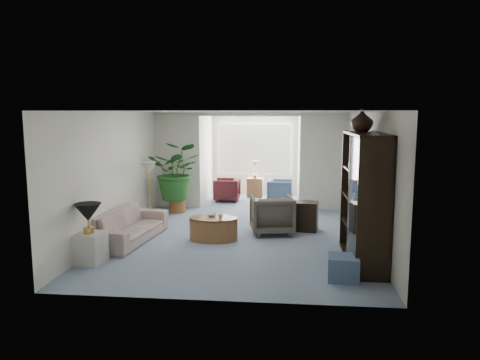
# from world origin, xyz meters

# --- Properties ---
(floor) EXTENTS (6.00, 6.00, 0.00)m
(floor) POSITION_xyz_m (0.00, 0.00, 0.00)
(floor) COLOR #7B91A3
(floor) RESTS_ON ground
(sunroom_floor) EXTENTS (2.60, 2.60, 0.00)m
(sunroom_floor) POSITION_xyz_m (0.00, 4.10, 0.00)
(sunroom_floor) COLOR #7B91A3
(sunroom_floor) RESTS_ON ground
(back_pier_left) EXTENTS (1.20, 0.12, 2.50)m
(back_pier_left) POSITION_xyz_m (-1.90, 3.00, 1.25)
(back_pier_left) COLOR beige
(back_pier_left) RESTS_ON ground
(back_pier_right) EXTENTS (1.20, 0.12, 2.50)m
(back_pier_right) POSITION_xyz_m (1.90, 3.00, 1.25)
(back_pier_right) COLOR beige
(back_pier_right) RESTS_ON ground
(back_header) EXTENTS (2.60, 0.12, 0.10)m
(back_header) POSITION_xyz_m (0.00, 3.00, 2.45)
(back_header) COLOR beige
(back_header) RESTS_ON back_pier_left
(window_pane) EXTENTS (2.20, 0.02, 1.50)m
(window_pane) POSITION_xyz_m (0.00, 5.18, 1.40)
(window_pane) COLOR white
(window_blinds) EXTENTS (2.20, 0.02, 1.50)m
(window_blinds) POSITION_xyz_m (0.00, 5.15, 1.40)
(window_blinds) COLOR white
(framed_picture) EXTENTS (0.04, 0.50, 0.40)m
(framed_picture) POSITION_xyz_m (2.46, -0.10, 1.70)
(framed_picture) COLOR beige
(sofa) EXTENTS (1.05, 2.18, 0.61)m
(sofa) POSITION_xyz_m (-2.09, -0.31, 0.31)
(sofa) COLOR #B8AF9C
(sofa) RESTS_ON ground
(end_table) EXTENTS (0.51, 0.51, 0.51)m
(end_table) POSITION_xyz_m (-2.29, -1.66, 0.25)
(end_table) COLOR beige
(end_table) RESTS_ON ground
(table_lamp) EXTENTS (0.44, 0.44, 0.30)m
(table_lamp) POSITION_xyz_m (-2.29, -1.66, 0.86)
(table_lamp) COLOR black
(table_lamp) RESTS_ON end_table
(floor_lamp) EXTENTS (0.36, 0.36, 0.28)m
(floor_lamp) POSITION_xyz_m (-2.12, 1.17, 1.25)
(floor_lamp) COLOR beige
(floor_lamp) RESTS_ON ground
(coffee_table) EXTENTS (1.01, 1.01, 0.45)m
(coffee_table) POSITION_xyz_m (-0.46, -0.08, 0.23)
(coffee_table) COLOR olive
(coffee_table) RESTS_ON ground
(coffee_bowl) EXTENTS (0.21, 0.21, 0.05)m
(coffee_bowl) POSITION_xyz_m (-0.51, 0.02, 0.47)
(coffee_bowl) COLOR beige
(coffee_bowl) RESTS_ON coffee_table
(coffee_cup) EXTENTS (0.10, 0.10, 0.09)m
(coffee_cup) POSITION_xyz_m (-0.31, -0.18, 0.49)
(coffee_cup) COLOR beige
(coffee_cup) RESTS_ON coffee_table
(wingback_chair) EXTENTS (0.99, 1.00, 0.79)m
(wingback_chair) POSITION_xyz_m (0.67, 0.54, 0.40)
(wingback_chair) COLOR #585045
(wingback_chair) RESTS_ON ground
(side_table_dark) EXTENTS (0.58, 0.49, 0.62)m
(side_table_dark) POSITION_xyz_m (1.37, 0.84, 0.31)
(side_table_dark) COLOR black
(side_table_dark) RESTS_ON ground
(entertainment_cabinet) EXTENTS (0.52, 1.94, 2.16)m
(entertainment_cabinet) POSITION_xyz_m (2.23, -1.14, 1.08)
(entertainment_cabinet) COLOR black
(entertainment_cabinet) RESTS_ON ground
(cabinet_urn) EXTENTS (0.38, 0.38, 0.39)m
(cabinet_urn) POSITION_xyz_m (2.23, -0.64, 2.35)
(cabinet_urn) COLOR black
(cabinet_urn) RESTS_ON entertainment_cabinet
(ottoman) EXTENTS (0.49, 0.49, 0.36)m
(ottoman) POSITION_xyz_m (1.82, -2.03, 0.18)
(ottoman) COLOR #4A5E7F
(ottoman) RESTS_ON ground
(plant_pot) EXTENTS (0.40, 0.40, 0.32)m
(plant_pot) POSITION_xyz_m (-1.76, 2.37, 0.16)
(plant_pot) COLOR #96572B
(plant_pot) RESTS_ON ground
(house_plant) EXTENTS (1.30, 1.13, 1.45)m
(house_plant) POSITION_xyz_m (-1.76, 2.37, 1.04)
(house_plant) COLOR #235D1F
(house_plant) RESTS_ON plant_pot
(sunroom_chair_blue) EXTENTS (0.71, 0.69, 0.64)m
(sunroom_chair_blue) POSITION_xyz_m (0.79, 3.95, 0.32)
(sunroom_chair_blue) COLOR #4A5E7F
(sunroom_chair_blue) RESTS_ON ground
(sunroom_chair_maroon) EXTENTS (0.72, 0.70, 0.65)m
(sunroom_chair_maroon) POSITION_xyz_m (-0.71, 3.95, 0.32)
(sunroom_chair_maroon) COLOR maroon
(sunroom_chair_maroon) RESTS_ON ground
(sunroom_table) EXTENTS (0.47, 0.37, 0.56)m
(sunroom_table) POSITION_xyz_m (0.04, 4.70, 0.28)
(sunroom_table) COLOR olive
(sunroom_table) RESTS_ON ground
(shelf_clutter) EXTENTS (0.30, 1.18, 1.06)m
(shelf_clutter) POSITION_xyz_m (2.18, -1.24, 1.09)
(shelf_clutter) COLOR #3E3C39
(shelf_clutter) RESTS_ON entertainment_cabinet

